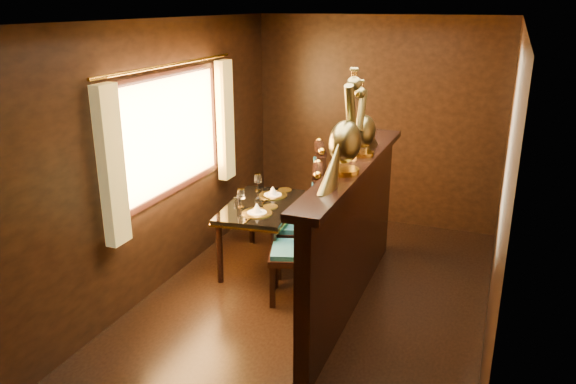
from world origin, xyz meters
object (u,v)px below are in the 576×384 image
chair_left (308,231)px  chair_right (311,206)px  dining_table (261,210)px  peacock_left (346,123)px  peacock_right (364,117)px

chair_left → chair_right: size_ratio=0.96×
dining_table → chair_left: (0.70, -0.52, 0.07)m
chair_left → peacock_left: size_ratio=1.62×
chair_right → peacock_right: 1.19m
peacock_right → peacock_left: bearing=-90.0°
dining_table → chair_right: bearing=-2.7°
dining_table → peacock_right: (1.10, -0.27, 1.10)m
chair_right → peacock_left: peacock_left is taller
peacock_left → chair_right: bearing=122.9°
dining_table → chair_left: size_ratio=0.93×
chair_right → peacock_right: size_ratio=1.99×
chair_left → peacock_right: size_ratio=1.90×
peacock_left → peacock_right: bearing=90.0°
chair_right → peacock_left: size_ratio=1.70×
chair_right → peacock_left: 1.49m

